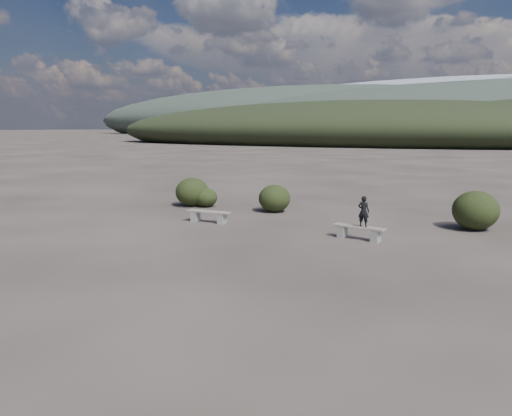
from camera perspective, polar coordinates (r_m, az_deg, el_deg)
The scene contains 9 objects.
ground at distance 11.18m, azimuth -4.84°, elevation -8.42°, with size 1200.00×1200.00×0.00m, color #2E2824.
bench_left at distance 17.97m, azimuth -5.46°, elevation -0.86°, with size 1.68×0.39×0.42m.
bench_right at distance 15.52m, azimuth 11.66°, elevation -2.63°, with size 1.67×0.59×0.41m.
seated_person at distance 15.35m, azimuth 12.20°, elevation -0.38°, with size 0.34×0.23×0.95m, color black.
shrub_a at distance 21.52m, azimuth -5.74°, elevation 1.20°, with size 0.98×0.98×0.80m, color black.
shrub_b at distance 20.12m, azimuth 2.12°, elevation 1.11°, with size 1.28×1.28×1.10m, color black.
shrub_d at distance 18.10m, azimuth 23.80°, elevation -0.25°, with size 1.49×1.49×1.31m, color black.
shrub_f at distance 21.78m, azimuth -7.30°, elevation 1.83°, with size 1.45×1.45×1.23m, color black.
mountain_ridges at distance 348.40m, azimuth 25.44°, elevation 9.55°, with size 500.00×400.00×56.00m.
Camera 1 is at (5.69, -9.01, 3.38)m, focal length 35.00 mm.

